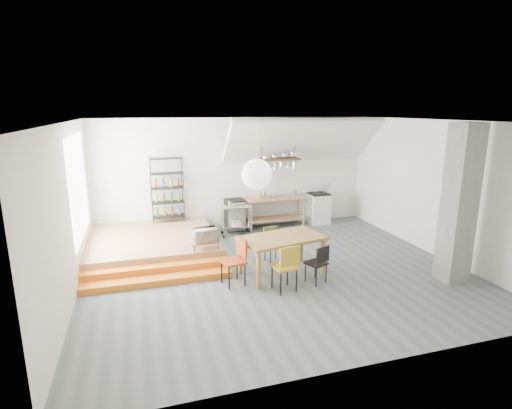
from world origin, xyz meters
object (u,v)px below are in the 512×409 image
object	(u,v)px
rolling_cart	(236,216)
mini_fridge	(235,215)
dining_table	(282,241)
stove	(318,208)

from	to	relation	value
rolling_cart	mini_fridge	distance (m)	0.51
rolling_cart	mini_fridge	bearing A→B (deg)	86.01
dining_table	rolling_cart	bearing A→B (deg)	83.56
stove	mini_fridge	distance (m)	2.62
dining_table	stove	bearing A→B (deg)	42.39
rolling_cart	dining_table	bearing A→B (deg)	-80.10
stove	rolling_cart	bearing A→B (deg)	-170.41
mini_fridge	rolling_cart	bearing A→B (deg)	-98.70
dining_table	rolling_cart	distance (m)	2.92
stove	rolling_cart	distance (m)	2.74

